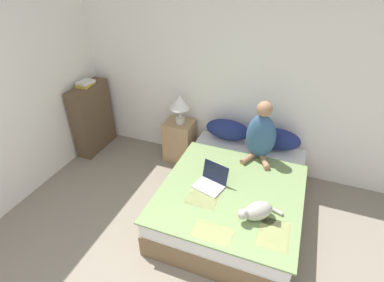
{
  "coord_description": "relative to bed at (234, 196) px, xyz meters",
  "views": [
    {
      "loc": [
        0.57,
        -0.54,
        2.69
      ],
      "look_at": [
        -0.48,
        2.19,
        0.82
      ],
      "focal_mm": 28.0,
      "sensor_mm": 36.0,
      "label": 1
    }
  ],
  "objects": [
    {
      "name": "pillow_near",
      "position": [
        -0.33,
        0.83,
        0.39
      ],
      "size": [
        0.61,
        0.24,
        0.3
      ],
      "color": "navy",
      "rests_on": "bed"
    },
    {
      "name": "bookshelf",
      "position": [
        -2.4,
        0.59,
        0.29
      ],
      "size": [
        0.23,
        0.71,
        1.05
      ],
      "color": "brown",
      "rests_on": "ground_plane"
    },
    {
      "name": "table_lamp",
      "position": [
        -1.02,
        0.79,
        0.68
      ],
      "size": [
        0.28,
        0.28,
        0.42
      ],
      "color": "beige",
      "rests_on": "nightstand"
    },
    {
      "name": "nightstand",
      "position": [
        -1.04,
        0.8,
        0.07
      ],
      "size": [
        0.41,
        0.37,
        0.61
      ],
      "color": "tan",
      "rests_on": "ground_plane"
    },
    {
      "name": "book_stack_top",
      "position": [
        -2.39,
        0.59,
        0.85
      ],
      "size": [
        0.21,
        0.25,
        0.08
      ],
      "color": "gold",
      "rests_on": "bookshelf"
    },
    {
      "name": "cat_tabby",
      "position": [
        0.33,
        -0.47,
        0.33
      ],
      "size": [
        0.41,
        0.35,
        0.18
      ],
      "rotation": [
        0.0,
        0.0,
        -2.4
      ],
      "color": "#A8A399",
      "rests_on": "bed"
    },
    {
      "name": "wall_side",
      "position": [
        -2.57,
        -0.54,
        1.04
      ],
      "size": [
        0.05,
        4.12,
        2.55
      ],
      "color": "white",
      "rests_on": "ground_plane"
    },
    {
      "name": "laptop_open",
      "position": [
        -0.24,
        -0.18,
        0.29
      ],
      "size": [
        0.37,
        0.35,
        0.24
      ],
      "rotation": [
        0.0,
        0.0,
        -0.27
      ],
      "color": "#B7B7BC",
      "rests_on": "bed"
    },
    {
      "name": "person_sitting",
      "position": [
        0.15,
        0.56,
        0.57
      ],
      "size": [
        0.37,
        0.35,
        0.77
      ],
      "color": "#33567A",
      "rests_on": "bed"
    },
    {
      "name": "pillow_far",
      "position": [
        0.33,
        0.83,
        0.39
      ],
      "size": [
        0.61,
        0.24,
        0.3
      ],
      "color": "navy",
      "rests_on": "bed"
    },
    {
      "name": "wall_back",
      "position": [
        -0.08,
        1.05,
        1.04
      ],
      "size": [
        5.92,
        0.05,
        2.55
      ],
      "color": "white",
      "rests_on": "ground_plane"
    },
    {
      "name": "bed",
      "position": [
        0.0,
        0.0,
        0.0
      ],
      "size": [
        1.51,
        1.95,
        0.47
      ],
      "color": "brown",
      "rests_on": "ground_plane"
    }
  ]
}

